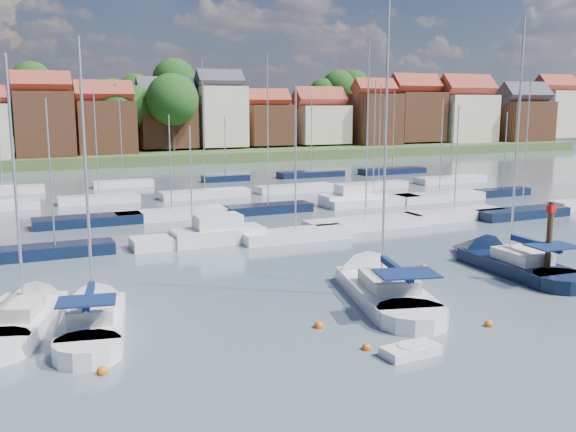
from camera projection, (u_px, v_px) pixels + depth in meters
name	position (u px, v px, depth m)	size (l,w,h in m)	color
ground	(208.00, 203.00, 69.53)	(260.00, 260.00, 0.00)	#485762
sailboat_left	(95.00, 316.00, 31.45)	(4.91, 11.22, 14.80)	silver
sailboat_centre	(375.00, 284.00, 37.06)	(6.73, 13.78, 18.02)	silver
sailboat_navy	(499.00, 261.00, 42.47)	(4.02, 12.64, 17.23)	black
sailboat_far	(30.00, 314.00, 31.86)	(6.02, 10.92, 14.06)	silver
tender	(411.00, 351.00, 27.46)	(2.63, 1.37, 0.55)	silver
timber_piling	(548.00, 257.00, 38.62)	(0.40, 0.40, 7.14)	#4C331E
buoy_a	(102.00, 374.00, 25.63)	(0.46, 0.46, 0.46)	#D85914
buoy_b	(367.00, 350.00, 28.12)	(0.41, 0.41, 0.41)	#D85914
buoy_c	(319.00, 328.00, 30.88)	(0.47, 0.47, 0.47)	#D85914
buoy_d	(489.00, 326.00, 31.07)	(0.42, 0.42, 0.42)	#D85914
buoy_e	(424.00, 269.00, 41.73)	(0.54, 0.54, 0.54)	#D85914
marina_field	(240.00, 204.00, 65.86)	(79.62, 41.41, 15.93)	silver
far_shore_town	(102.00, 129.00, 152.97)	(212.46, 90.00, 22.27)	#48572B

